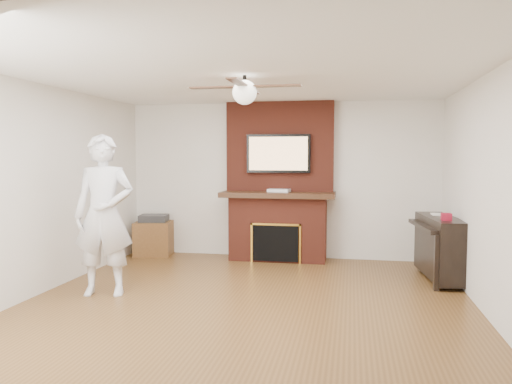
% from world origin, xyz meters
% --- Properties ---
extents(room_shell, '(5.36, 5.86, 2.86)m').
position_xyz_m(room_shell, '(0.00, 0.00, 1.25)').
color(room_shell, '#563719').
rests_on(room_shell, ground).
extents(fireplace, '(1.78, 0.64, 2.50)m').
position_xyz_m(fireplace, '(0.00, 2.55, 1.00)').
color(fireplace, maroon).
rests_on(fireplace, ground).
extents(tv, '(1.00, 0.08, 0.60)m').
position_xyz_m(tv, '(0.00, 2.50, 1.68)').
color(tv, black).
rests_on(tv, fireplace).
extents(ceiling_fan, '(1.21, 1.21, 0.31)m').
position_xyz_m(ceiling_fan, '(-0.00, 0.00, 2.33)').
color(ceiling_fan, black).
rests_on(ceiling_fan, room_shell).
extents(person, '(0.78, 0.61, 1.90)m').
position_xyz_m(person, '(-1.73, 0.14, 0.95)').
color(person, silver).
rests_on(person, ground).
extents(side_table, '(0.67, 0.67, 0.67)m').
position_xyz_m(side_table, '(-2.08, 2.48, 0.31)').
color(side_table, brown).
rests_on(side_table, ground).
extents(piano, '(0.61, 1.32, 0.93)m').
position_xyz_m(piano, '(2.30, 1.63, 0.45)').
color(piano, black).
rests_on(piano, ground).
extents(cable_box, '(0.36, 0.24, 0.05)m').
position_xyz_m(cable_box, '(0.02, 2.45, 1.10)').
color(cable_box, silver).
rests_on(cable_box, fireplace).
extents(candle_orange, '(0.07, 0.07, 0.13)m').
position_xyz_m(candle_orange, '(-0.14, 2.30, 0.06)').
color(candle_orange, '#BA4E15').
rests_on(candle_orange, ground).
extents(candle_green, '(0.07, 0.07, 0.10)m').
position_xyz_m(candle_green, '(-0.09, 2.35, 0.05)').
color(candle_green, '#47752E').
rests_on(candle_green, ground).
extents(candle_cream, '(0.08, 0.08, 0.12)m').
position_xyz_m(candle_cream, '(0.12, 2.39, 0.06)').
color(candle_cream, beige).
rests_on(candle_cream, ground).
extents(candle_blue, '(0.06, 0.06, 0.09)m').
position_xyz_m(candle_blue, '(0.17, 2.31, 0.05)').
color(candle_blue, '#325396').
rests_on(candle_blue, ground).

